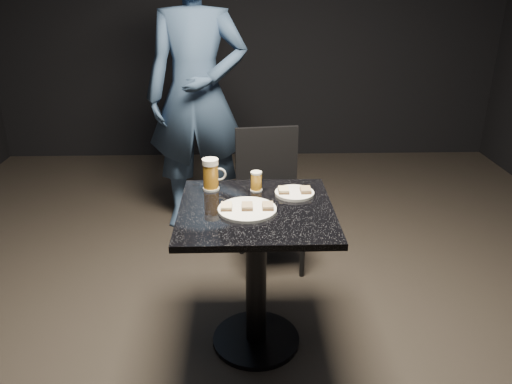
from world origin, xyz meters
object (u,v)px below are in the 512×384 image
beer_mug (211,174)px  beer_tumbler (256,181)px  table (256,254)px  patron (197,96)px  plate_large (247,210)px  plate_small (294,193)px  chair (269,189)px

beer_mug → beer_tumbler: 0.22m
table → beer_tumbler: size_ratio=7.65×
patron → beer_mug: size_ratio=12.23×
plate_large → beer_tumbler: beer_tumbler is taller
beer_tumbler → plate_large: bearing=-101.3°
plate_small → chair: bearing=96.9°
beer_mug → chair: bearing=61.6°
plate_large → beer_mug: bearing=123.8°
beer_mug → patron: bearing=97.6°
patron → beer_tumbler: bearing=-69.1°
plate_large → patron: 1.47m
plate_large → beer_tumbler: size_ratio=2.68×
plate_large → patron: (-0.33, 1.42, 0.21)m
plate_small → beer_mug: 0.42m
beer_tumbler → patron: bearing=107.6°
table → beer_tumbler: (0.01, 0.21, 0.29)m
plate_small → beer_mug: beer_mug is taller
table → beer_mug: beer_mug is taller
plate_small → patron: 1.37m
beer_mug → plate_small: bearing=-10.7°
plate_small → table: bearing=-141.6°
table → chair: 0.83m
plate_small → chair: chair is taller
plate_large → plate_small: bearing=38.2°
plate_large → table: (0.04, 0.03, -0.25)m
plate_large → patron: bearing=103.0°
plate_large → beer_mug: (-0.17, 0.26, 0.07)m
plate_small → patron: bearing=114.3°
plate_large → chair: size_ratio=0.30×
plate_small → table: size_ratio=0.25×
plate_small → table: (-0.19, -0.15, -0.25)m
beer_tumbler → chair: (0.10, 0.62, -0.30)m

